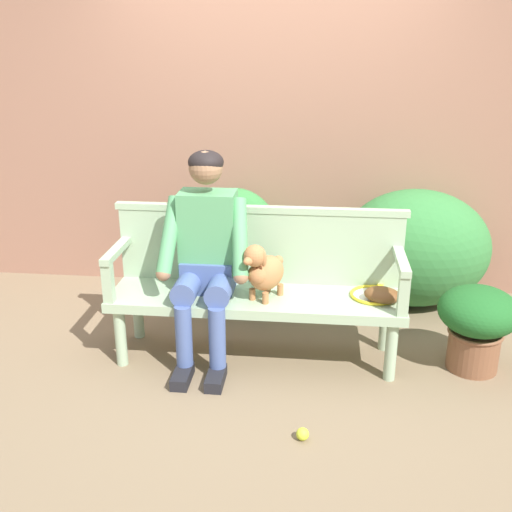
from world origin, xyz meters
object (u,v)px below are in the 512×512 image
Objects in this scene: garden_bench at (256,302)px; dog_on_bench at (264,271)px; potted_plant at (477,321)px; baseball_glove at (382,295)px; person_seated at (206,251)px; tennis_ball at (303,434)px; tennis_racket at (375,293)px.

garden_bench is 4.87× the size of dog_on_bench.
dog_on_bench is 0.69× the size of potted_plant.
potted_plant is at bearing 22.64° from baseball_glove.
person_seated is 19.74× the size of tennis_ball.
tennis_racket is 8.81× the size of tennis_ball.
baseball_glove is 1.00m from tennis_ball.
baseball_glove is (0.71, 0.03, -0.14)m from dog_on_bench.
tennis_ball is 0.12× the size of potted_plant.
tennis_ball is 1.33m from potted_plant.
potted_plant is at bearing 3.00° from dog_on_bench.
person_seated is at bearing -162.05° from baseball_glove.
garden_bench is at bearing 1.95° from person_seated.
garden_bench is 0.25m from dog_on_bench.
potted_plant is (0.61, -0.07, -0.13)m from tennis_racket.
potted_plant is (1.33, 0.00, -0.06)m from garden_bench.
dog_on_bench is 5.58× the size of tennis_ball.
tennis_racket is 1.06m from tennis_ball.
person_seated reaches higher than potted_plant.
garden_bench is 1.34m from potted_plant.
dog_on_bench reaches higher than tennis_ball.
tennis_racket is 0.11m from baseball_glove.
tennis_ball is (0.32, -0.82, -0.34)m from garden_bench.
garden_bench is at bearing 111.67° from tennis_ball.
tennis_racket is at bearing 4.35° from person_seated.
tennis_racket is 2.64× the size of baseball_glove.
garden_bench is at bearing 128.34° from dog_on_bench.
potted_plant reaches higher than baseball_glove.
person_seated reaches higher than dog_on_bench.
garden_bench is at bearing -179.93° from potted_plant.
baseball_glove is at bearing -71.66° from tennis_racket.
baseball_glove is (0.03, -0.10, 0.04)m from tennis_racket.
garden_bench is at bearing -174.66° from tennis_racket.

